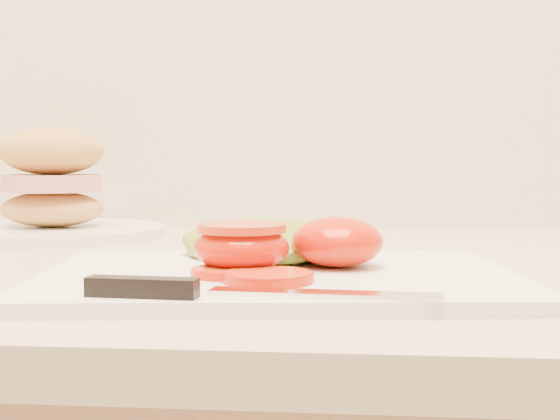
{
  "coord_description": "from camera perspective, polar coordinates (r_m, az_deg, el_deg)",
  "views": [
    {
      "loc": [
        -0.59,
        0.98,
        1.03
      ],
      "look_at": [
        -0.64,
        1.56,
        0.99
      ],
      "focal_mm": 50.0,
      "sensor_mm": 36.0,
      "label": 1
    }
  ],
  "objects": [
    {
      "name": "sandwich_plate",
      "position": [
        0.96,
        -16.33,
        0.93
      ],
      "size": [
        0.26,
        0.26,
        0.13
      ],
      "rotation": [
        0.0,
        0.0,
        -0.01
      ],
      "color": "white",
      "rests_on": "counter"
    },
    {
      "name": "tomato_half_dome",
      "position": [
        0.6,
        4.22,
        -2.33
      ],
      "size": [
        0.07,
        0.07,
        0.04
      ],
      "primitive_type": "ellipsoid",
      "color": "red",
      "rests_on": "cutting_board"
    },
    {
      "name": "lettuce_leaf_1",
      "position": [
        0.66,
        2.34,
        -2.51
      ],
      "size": [
        0.12,
        0.11,
        0.02
      ],
      "primitive_type": "ellipsoid",
      "rotation": [
        0.0,
        0.0,
        0.34
      ],
      "color": "olive",
      "rests_on": "cutting_board"
    },
    {
      "name": "cutting_board",
      "position": [
        0.58,
        -0.09,
        -4.97
      ],
      "size": [
        0.37,
        0.29,
        0.01
      ],
      "primitive_type": "cube",
      "rotation": [
        0.0,
        0.0,
        0.11
      ],
      "color": "white",
      "rests_on": "counter"
    },
    {
      "name": "tomato_slice_0",
      "position": [
        0.53,
        -0.87,
        -4.92
      ],
      "size": [
        0.06,
        0.06,
        0.01
      ],
      "primitive_type": "cylinder",
      "color": "#DF471B",
      "rests_on": "cutting_board"
    },
    {
      "name": "tomato_slice_1",
      "position": [
        0.56,
        -3.73,
        -4.53
      ],
      "size": [
        0.05,
        0.05,
        0.01
      ],
      "primitive_type": "cylinder",
      "color": "#DF471B",
      "rests_on": "cutting_board"
    },
    {
      "name": "knife",
      "position": [
        0.48,
        -4.86,
        -5.85
      ],
      "size": [
        0.22,
        0.04,
        0.01
      ],
      "rotation": [
        0.0,
        0.0,
        -0.08
      ],
      "color": "silver",
      "rests_on": "cutting_board"
    },
    {
      "name": "lettuce_leaf_0",
      "position": [
        0.65,
        -1.45,
        -2.33
      ],
      "size": [
        0.18,
        0.16,
        0.03
      ],
      "primitive_type": "ellipsoid",
      "rotation": [
        0.0,
        0.0,
        -0.46
      ],
      "color": "olive",
      "rests_on": "cutting_board"
    },
    {
      "name": "tomato_half_cut",
      "position": [
        0.58,
        -2.83,
        -2.59
      ],
      "size": [
        0.07,
        0.07,
        0.04
      ],
      "color": "red",
      "rests_on": "cutting_board"
    }
  ]
}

